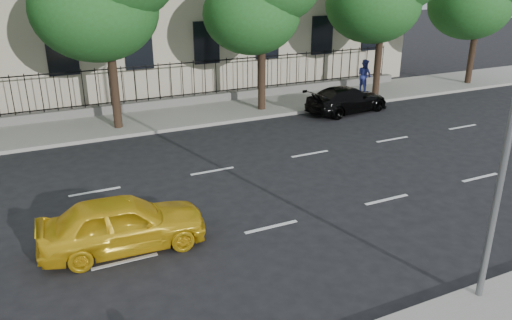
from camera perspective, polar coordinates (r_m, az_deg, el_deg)
The scene contains 8 objects.
ground at distance 12.01m, azimuth 7.39°, elevation -12.77°, with size 120.00×120.00×0.00m, color black.
far_sidewalk at distance 23.88m, azimuth -11.08°, elevation 4.67°, with size 60.00×4.00×0.15m, color gray.
lane_markings at distance 15.65m, azimuth -2.04°, elevation -4.07°, with size 49.60×4.62×0.01m, color silver, non-canonical shape.
iron_fence at distance 25.33m, azimuth -12.19°, elevation 6.87°, with size 30.00×0.50×2.20m.
street_light at distance 10.52m, azimuth 25.97°, elevation 10.77°, with size 0.25×3.32×8.05m.
yellow_taxi at distance 13.00m, azimuth -14.97°, elevation -6.98°, with size 1.65×4.10×1.40m, color gold.
black_sedan at distance 25.03m, azimuth 10.37°, elevation 6.83°, with size 1.80×4.43×1.29m, color black.
pedestrian_far at distance 28.92m, azimuth 12.28°, elevation 9.42°, with size 0.88×0.68×1.80m, color #313C9A.
Camera 1 is at (-5.65, -8.25, 6.65)m, focal length 35.00 mm.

